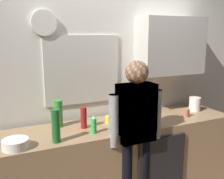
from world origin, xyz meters
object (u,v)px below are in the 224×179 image
object	(u,v)px
cup_yellow_cup	(109,120)
person_guest	(136,128)
coffee_maker	(138,115)
cup_white_mug	(144,117)
bottle_olive_oil	(112,118)
dish_soap	(94,126)
person_at_sink	(136,128)
bottle_green_wine	(56,126)
storage_canister	(195,104)
mixing_bowl	(16,144)
bottle_red_vinegar	(84,118)
bottle_clear_soda	(58,114)
cup_terracotta_mug	(186,113)

from	to	relation	value
cup_yellow_cup	person_guest	bearing A→B (deg)	-69.86
coffee_maker	cup_white_mug	bearing A→B (deg)	40.79
bottle_olive_oil	dish_soap	bearing A→B (deg)	-176.59
person_at_sink	bottle_green_wine	bearing A→B (deg)	161.66
storage_canister	person_guest	bearing A→B (deg)	-161.99
coffee_maker	person_guest	world-z (taller)	person_guest
bottle_olive_oil	person_at_sink	xyz separation A→B (m)	(0.18, -0.17, -0.07)
cup_white_mug	mixing_bowl	size ratio (longest dim) A/B	0.43
bottle_red_vinegar	storage_canister	size ratio (longest dim) A/B	1.29
bottle_green_wine	cup_white_mug	distance (m)	1.02
bottle_clear_soda	storage_canister	xyz separation A→B (m)	(1.68, -0.15, -0.05)
cup_white_mug	person_at_sink	size ratio (longest dim) A/B	0.06
cup_yellow_cup	bottle_clear_soda	bearing A→B (deg)	165.19
bottle_red_vinegar	dish_soap	size ratio (longest dim) A/B	1.22
bottle_green_wine	storage_canister	bearing A→B (deg)	7.75
cup_yellow_cup	dish_soap	distance (m)	0.32
bottle_olive_oil	storage_canister	size ratio (longest dim) A/B	1.47
coffee_maker	cup_yellow_cup	distance (m)	0.34
cup_terracotta_mug	dish_soap	bearing A→B (deg)	-177.97
bottle_green_wine	bottle_olive_oil	bearing A→B (deg)	7.17
bottle_red_vinegar	cup_yellow_cup	size ratio (longest dim) A/B	2.59
bottle_green_wine	cup_terracotta_mug	bearing A→B (deg)	3.78
cup_white_mug	storage_canister	world-z (taller)	storage_canister
bottle_clear_soda	cup_yellow_cup	distance (m)	0.54
bottle_olive_oil	cup_yellow_cup	world-z (taller)	bottle_olive_oil
bottle_olive_oil	storage_canister	distance (m)	1.24
bottle_green_wine	mixing_bowl	distance (m)	0.36
bottle_clear_soda	cup_white_mug	bearing A→B (deg)	-15.16
bottle_green_wine	mixing_bowl	xyz separation A→B (m)	(-0.34, 0.01, -0.11)
cup_white_mug	person_guest	size ratio (longest dim) A/B	0.06
cup_terracotta_mug	bottle_green_wine	bearing A→B (deg)	-176.22
bottle_red_vinegar	cup_white_mug	xyz separation A→B (m)	(0.67, -0.09, -0.06)
cup_white_mug	storage_canister	xyz separation A→B (m)	(0.79, 0.10, 0.04)
cup_yellow_cup	mixing_bowl	bearing A→B (deg)	-165.94
cup_terracotta_mug	coffee_maker	bearing A→B (deg)	-171.46
bottle_green_wine	mixing_bowl	world-z (taller)	bottle_green_wine
cup_yellow_cup	dish_soap	bearing A→B (deg)	-141.92
cup_terracotta_mug	cup_white_mug	bearing A→B (deg)	174.85
bottle_clear_soda	cup_yellow_cup	world-z (taller)	bottle_clear_soda
bottle_olive_oil	bottle_red_vinegar	bearing A→B (deg)	144.79
mixing_bowl	storage_canister	bearing A→B (deg)	6.16
cup_terracotta_mug	storage_canister	world-z (taller)	storage_canister
cup_yellow_cup	cup_white_mug	size ratio (longest dim) A/B	0.89
mixing_bowl	coffee_maker	bearing A→B (deg)	-0.96
coffee_maker	bottle_clear_soda	world-z (taller)	coffee_maker
cup_terracotta_mug	storage_canister	distance (m)	0.30
person_guest	cup_terracotta_mug	bearing A→B (deg)	-162.33
dish_soap	person_at_sink	distance (m)	0.41
bottle_red_vinegar	mixing_bowl	size ratio (longest dim) A/B	1.00
coffee_maker	person_at_sink	world-z (taller)	person_at_sink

